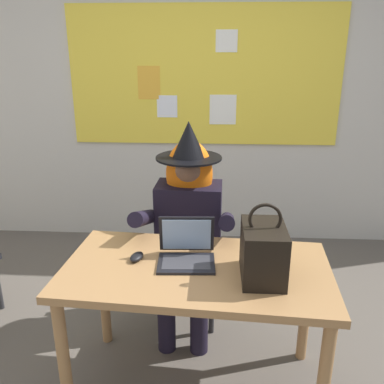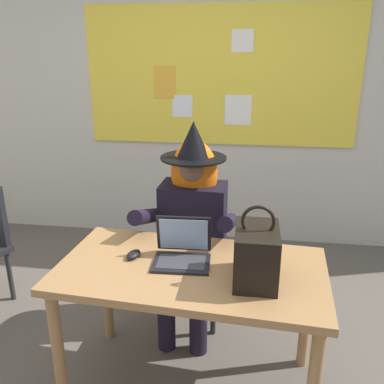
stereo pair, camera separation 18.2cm
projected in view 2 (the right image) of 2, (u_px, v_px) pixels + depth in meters
The scene contains 8 objects.
ground_plane at pixel (188, 380), 2.34m from camera, with size 24.00×24.00×0.00m, color #5B544C.
wall_back_bulletin at pixel (220, 83), 3.67m from camera, with size 6.19×2.17×2.97m.
desk_main at pixel (191, 284), 2.09m from camera, with size 1.39×0.80×0.75m.
chair_at_desk at pixel (195, 246), 2.82m from camera, with size 0.44×0.44×0.90m.
person_costumed at pixel (192, 216), 2.62m from camera, with size 0.61×0.68×1.37m.
laptop at pixel (182, 251), 2.11m from camera, with size 0.30×0.26×0.22m.
computer_mouse at pixel (133, 254), 2.15m from camera, with size 0.06×0.10×0.03m, color black.
handbag at pixel (256, 254), 1.90m from camera, with size 0.20×0.30×0.38m.
Camera 2 is at (0.29, -1.83, 1.78)m, focal length 38.36 mm.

